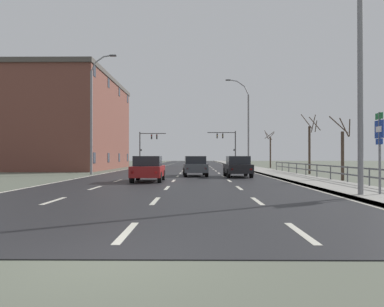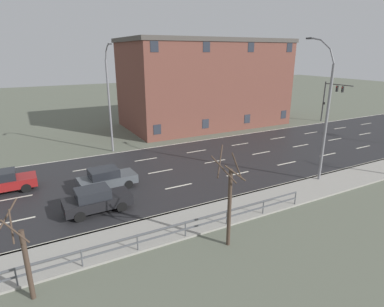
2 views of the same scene
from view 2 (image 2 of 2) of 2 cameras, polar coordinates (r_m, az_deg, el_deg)
name	(u,v)px [view 2 (image 2 of 2)]	position (r m, az deg, el deg)	size (l,w,h in m)	color
ground_plane	(319,143)	(37.90, 21.86, 1.77)	(160.00, 160.00, 0.12)	#5B6051
guardrail	(50,264)	(16.01, -24.18, -17.70)	(0.07, 29.49, 1.00)	#515459
street_lamp_midground	(325,115)	(25.51, 22.80, 6.48)	(2.79, 0.24, 10.65)	slate
street_lamp_left_bank	(109,101)	(31.83, -14.63, 9.12)	(2.24, 0.24, 10.34)	slate
traffic_signal_left	(331,95)	(48.67, 23.68, 9.58)	(4.42, 0.36, 5.61)	#38383A
car_distant	(96,200)	(20.86, -16.81, -7.93)	(1.92, 4.15, 1.57)	black
car_mid_centre	(4,182)	(26.28, -30.76, -4.36)	(1.87, 4.12, 1.57)	maroon
car_near_right	(107,178)	(23.97, -15.10, -4.34)	(2.02, 4.19, 1.57)	#474C51
brick_building	(205,83)	(43.71, 2.28, 12.60)	(11.43, 21.42, 11.20)	brown
bare_tree_near	(25,260)	(14.61, -27.82, -16.57)	(1.45, 1.21, 4.16)	#423328
bare_tree_mid	(229,202)	(16.06, 6.72, -8.66)	(1.68, 1.46, 5.28)	#423328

